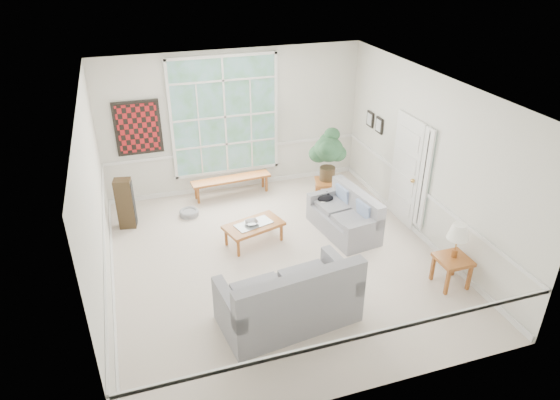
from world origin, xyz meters
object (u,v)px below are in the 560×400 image
at_px(loveseat_front, 288,290).
at_px(end_table, 327,192).
at_px(side_table, 451,271).
at_px(coffee_table, 254,233).
at_px(loveseat_right, 344,213).

relative_size(loveseat_front, end_table, 3.91).
height_order(end_table, side_table, side_table).
xyz_separation_m(coffee_table, side_table, (2.65, -2.15, 0.06)).
distance_m(coffee_table, side_table, 3.41).
relative_size(loveseat_right, coffee_table, 1.43).
relative_size(loveseat_front, side_table, 3.80).
bearing_deg(end_table, side_table, -76.10).
bearing_deg(coffee_table, loveseat_right, -21.81).
height_order(loveseat_right, coffee_table, loveseat_right).
height_order(loveseat_front, side_table, loveseat_front).
xyz_separation_m(loveseat_front, end_table, (1.94, 3.16, -0.28)).
bearing_deg(coffee_table, side_table, -55.67).
height_order(loveseat_right, loveseat_front, loveseat_front).
height_order(loveseat_front, end_table, loveseat_front).
distance_m(loveseat_front, side_table, 2.74).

